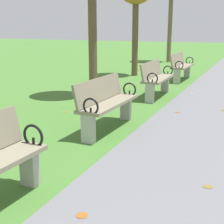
% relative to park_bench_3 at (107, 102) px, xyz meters
% --- Properties ---
extents(park_bench_3, '(0.52, 1.61, 0.90)m').
position_rel_park_bench_3_xyz_m(park_bench_3, '(0.00, 0.00, 0.00)').
color(park_bench_3, gray).
rests_on(park_bench_3, ground).
extents(park_bench_4, '(0.50, 1.61, 0.90)m').
position_rel_park_bench_3_xyz_m(park_bench_4, '(-0.00, 3.02, 0.00)').
color(park_bench_4, gray).
rests_on(park_bench_4, ground).
extents(park_bench_5, '(0.50, 1.61, 0.90)m').
position_rel_park_bench_3_xyz_m(park_bench_5, '(-0.00, 5.93, 0.00)').
color(park_bench_5, gray).
rests_on(park_bench_5, ground).
extents(scattered_leaves, '(4.65, 16.41, 0.02)m').
position_rel_park_bench_3_xyz_m(scattered_leaves, '(0.66, 0.81, -0.47)').
color(scattered_leaves, brown).
rests_on(scattered_leaves, ground).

